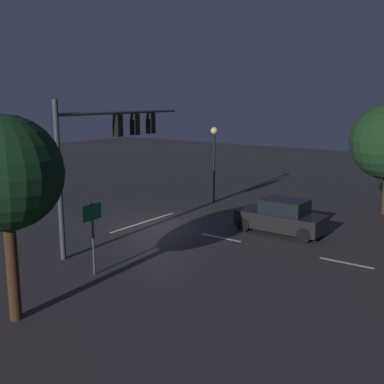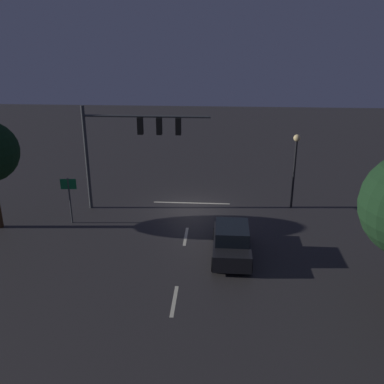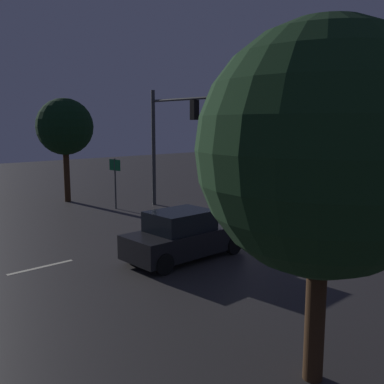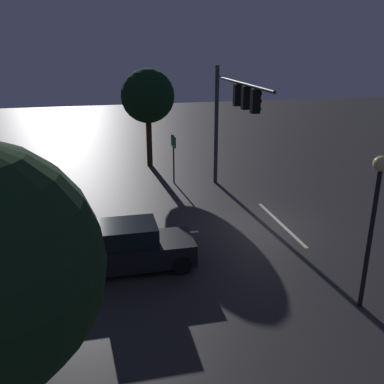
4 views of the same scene
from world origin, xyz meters
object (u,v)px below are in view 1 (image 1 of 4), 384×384
object	(u,v)px
car_approaching	(282,217)
route_sign	(93,223)
street_lamp_left_kerb	(214,150)
tree_right_far	(5,174)
traffic_signal_assembly	(108,141)

from	to	relation	value
car_approaching	route_sign	size ratio (longest dim) A/B	1.58
street_lamp_left_kerb	tree_right_far	world-z (taller)	tree_right_far
street_lamp_left_kerb	route_sign	size ratio (longest dim) A/B	1.71
street_lamp_left_kerb	tree_right_far	xyz separation A→B (m)	(17.19, 4.13, 1.10)
street_lamp_left_kerb	traffic_signal_assembly	bearing A→B (deg)	5.30
tree_right_far	traffic_signal_assembly	bearing A→B (deg)	-156.00
traffic_signal_assembly	route_sign	xyz separation A→B (m)	(3.23, 2.36, -2.69)
car_approaching	street_lamp_left_kerb	size ratio (longest dim) A/B	0.92
car_approaching	route_sign	world-z (taller)	route_sign
traffic_signal_assembly	car_approaching	xyz separation A→B (m)	(-6.04, 5.65, -3.89)
traffic_signal_assembly	route_sign	size ratio (longest dim) A/B	2.77
street_lamp_left_kerb	car_approaching	bearing A→B (deg)	58.93
tree_right_far	car_approaching	bearing A→B (deg)	169.47
route_sign	traffic_signal_assembly	bearing A→B (deg)	-143.88
traffic_signal_assembly	tree_right_far	size ratio (longest dim) A/B	1.25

